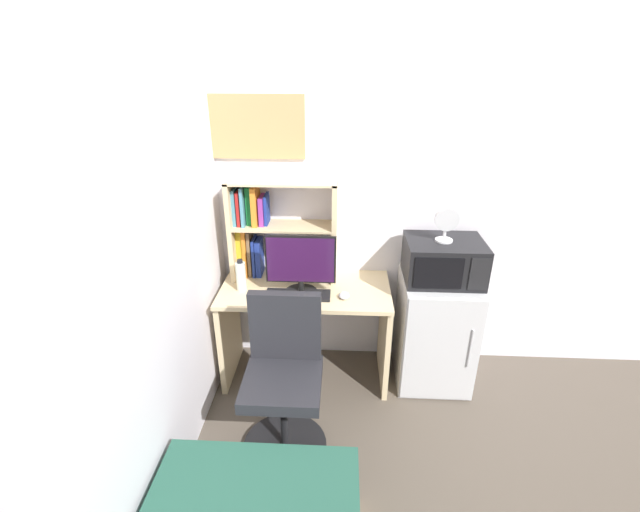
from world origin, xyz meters
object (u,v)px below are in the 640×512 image
object	(u,v)px
desk_fan	(446,223)
microwave	(443,260)
monitor	(301,264)
water_bottle	(241,276)
computer_mouse	(344,295)
desk_chair	(284,385)
keyboard	(298,295)
mini_fridge	(435,330)
wall_corkboard	(250,127)
hutch_bookshelf	(267,225)

from	to	relation	value
desk_fan	microwave	bearing A→B (deg)	21.02
monitor	water_bottle	size ratio (longest dim) A/B	2.04
water_bottle	desk_fan	xyz separation A→B (m)	(1.30, 0.06, 0.37)
monitor	computer_mouse	bearing A→B (deg)	-9.33
microwave	desk_chair	distance (m)	1.27
keyboard	monitor	bearing A→B (deg)	68.64
monitor	mini_fridge	size ratio (longest dim) A/B	0.56
desk_fan	desk_chair	world-z (taller)	desk_fan
monitor	desk_fan	size ratio (longest dim) A/B	2.01
microwave	monitor	bearing A→B (deg)	-174.38
water_bottle	mini_fridge	world-z (taller)	water_bottle
microwave	desk_chair	xyz separation A→B (m)	(-0.97, -0.65, -0.51)
monitor	wall_corkboard	distance (m)	0.94
hutch_bookshelf	microwave	xyz separation A→B (m)	(1.17, -0.16, -0.16)
keyboard	water_bottle	bearing A→B (deg)	170.22
monitor	water_bottle	world-z (taller)	monitor
water_bottle	mini_fridge	distance (m)	1.39
desk_chair	wall_corkboard	bearing A→B (deg)	107.67
wall_corkboard	mini_fridge	bearing A→B (deg)	-11.73
computer_mouse	wall_corkboard	xyz separation A→B (m)	(-0.62, 0.40, 0.99)
wall_corkboard	desk_fan	bearing A→B (deg)	-11.96
mini_fridge	water_bottle	bearing A→B (deg)	-177.20
water_bottle	desk_chair	size ratio (longest dim) A/B	0.23
mini_fridge	microwave	bearing A→B (deg)	89.89
monitor	keyboard	distance (m)	0.21
hutch_bookshelf	mini_fridge	world-z (taller)	hutch_bookshelf
monitor	hutch_bookshelf	bearing A→B (deg)	134.39
water_bottle	desk_fan	distance (m)	1.36
monitor	desk_fan	xyz separation A→B (m)	(0.91, 0.09, 0.26)
mini_fridge	hutch_bookshelf	bearing A→B (deg)	171.99
computer_mouse	microwave	distance (m)	0.68
computer_mouse	desk_chair	bearing A→B (deg)	-123.19
monitor	microwave	world-z (taller)	monitor
computer_mouse	desk_fan	bearing A→B (deg)	11.93
water_bottle	desk_fan	size ratio (longest dim) A/B	0.99
hutch_bookshelf	wall_corkboard	distance (m)	0.65
monitor	desk_fan	distance (m)	0.95
mini_fridge	wall_corkboard	distance (m)	1.85
keyboard	mini_fridge	bearing A→B (deg)	7.92
monitor	microwave	size ratio (longest dim) A/B	0.92
computer_mouse	desk_chair	world-z (taller)	desk_chair
desk_fan	wall_corkboard	bearing A→B (deg)	168.04
wall_corkboard	computer_mouse	bearing A→B (deg)	-32.40
monitor	desk_chair	distance (m)	0.75
wall_corkboard	keyboard	bearing A→B (deg)	-50.45
keyboard	desk_fan	world-z (taller)	desk_fan
water_bottle	desk_chair	world-z (taller)	desk_chair
water_bottle	keyboard	bearing A→B (deg)	-9.78
wall_corkboard	monitor	bearing A→B (deg)	-45.72
microwave	wall_corkboard	size ratio (longest dim) A/B	0.70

